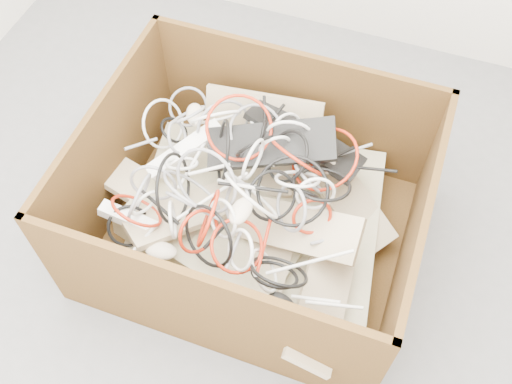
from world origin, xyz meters
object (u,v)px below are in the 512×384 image
(power_strip_right, at_px, (134,221))
(vga_plug, at_px, (342,251))
(cardboard_box, at_px, (250,217))
(power_strip_left, at_px, (185,150))

(power_strip_right, relative_size, vga_plug, 5.69)
(cardboard_box, height_order, power_strip_left, cardboard_box)
(cardboard_box, xyz_separation_m, vga_plug, (0.37, -0.13, 0.19))
(power_strip_left, distance_m, power_strip_right, 0.33)
(cardboard_box, relative_size, vga_plug, 26.00)
(power_strip_left, bearing_deg, vga_plug, -69.21)
(cardboard_box, height_order, vga_plug, cardboard_box)
(power_strip_left, bearing_deg, power_strip_right, -151.98)
(cardboard_box, distance_m, power_strip_left, 0.36)
(power_strip_left, height_order, power_strip_right, power_strip_left)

